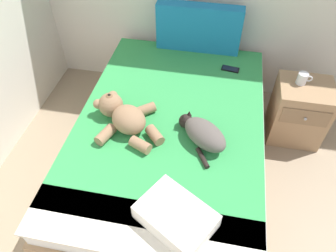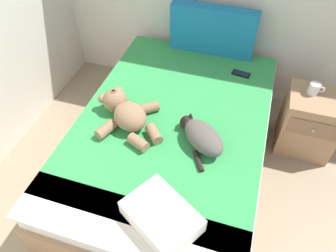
# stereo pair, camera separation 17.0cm
# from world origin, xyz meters

# --- Properties ---
(bed) EXTENTS (1.38, 2.05, 0.53)m
(bed) POSITION_xyz_m (1.39, 2.80, 0.26)
(bed) COLOR #9E7A56
(bed) RESTS_ON ground_plane
(patterned_cushion) EXTENTS (0.74, 0.12, 0.42)m
(patterned_cushion) POSITION_xyz_m (1.46, 3.73, 0.74)
(patterned_cushion) COLOR #1972AD
(patterned_cushion) RESTS_ON bed
(cat) EXTENTS (0.39, 0.41, 0.15)m
(cat) POSITION_xyz_m (1.64, 2.63, 0.60)
(cat) COLOR #59514C
(cat) RESTS_ON bed
(teddy_bear) EXTENTS (0.56, 0.47, 0.19)m
(teddy_bear) POSITION_xyz_m (1.08, 2.68, 0.61)
(teddy_bear) COLOR #937051
(teddy_bear) RESTS_ON bed
(cell_phone) EXTENTS (0.16, 0.09, 0.01)m
(cell_phone) POSITION_xyz_m (1.78, 3.47, 0.53)
(cell_phone) COLOR black
(cell_phone) RESTS_ON bed
(throw_pillow) EXTENTS (0.49, 0.44, 0.11)m
(throw_pillow) POSITION_xyz_m (1.56, 2.01, 0.58)
(throw_pillow) COLOR white
(throw_pillow) RESTS_ON bed
(nightstand) EXTENTS (0.44, 0.42, 0.55)m
(nightstand) POSITION_xyz_m (2.41, 3.33, 0.27)
(nightstand) COLOR #9E7A56
(nightstand) RESTS_ON ground_plane
(mug) EXTENTS (0.12, 0.08, 0.09)m
(mug) POSITION_xyz_m (2.35, 3.37, 0.59)
(mug) COLOR silver
(mug) RESTS_ON nightstand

